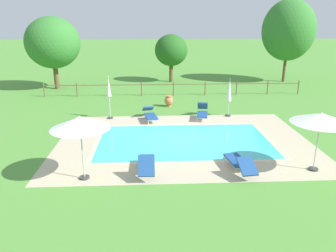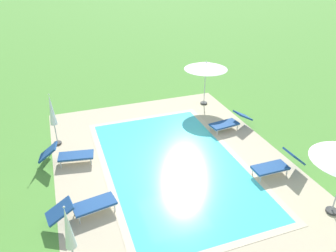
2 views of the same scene
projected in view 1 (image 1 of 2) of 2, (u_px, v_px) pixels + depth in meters
ground_plane at (184, 141)px, 15.99m from camera, size 160.00×160.00×0.00m
pool_deck_paving at (184, 141)px, 15.99m from camera, size 11.95×8.67×0.01m
swimming_pool_water at (184, 141)px, 15.99m from camera, size 8.07×4.79×0.01m
pool_coping_rim at (184, 141)px, 15.99m from camera, size 8.55×5.27×0.01m
sun_lounger_north_near_steps at (150, 114)px, 19.12m from camera, size 0.93×2.14×0.72m
sun_lounger_north_mid at (147, 163)px, 12.63m from camera, size 0.60×1.97×0.88m
sun_lounger_north_far at (239, 162)px, 12.77m from camera, size 0.87×2.12×0.75m
sun_lounger_south_near_corner at (202, 112)px, 19.49m from camera, size 0.93×2.06×0.86m
patio_umbrella_open_foreground at (321, 118)px, 12.29m from camera, size 2.18×2.18×2.33m
patio_umbrella_open_by_bench at (80, 123)px, 11.59m from camera, size 2.09×2.09×2.40m
patio_umbrella_closed_row_west at (109, 90)px, 19.02m from camera, size 0.32×0.32×2.50m
patio_umbrella_closed_row_mid_west at (229, 92)px, 19.56m from camera, size 0.32×0.32×2.28m
terracotta_urn_near_fence at (169, 101)px, 22.09m from camera, size 0.58×0.58×0.73m
perimeter_fence at (174, 87)px, 25.12m from camera, size 19.35×0.08×1.05m
tree_far_west at (288, 30)px, 29.47m from camera, size 4.63×4.63×7.24m
tree_west_mid at (53, 43)px, 26.59m from camera, size 4.32×4.32×5.77m
tree_centre at (171, 50)px, 29.96m from camera, size 2.94×2.94×4.25m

